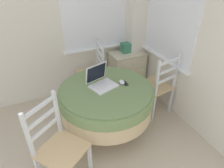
{
  "coord_description": "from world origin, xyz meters",
  "views": [
    {
      "loc": [
        0.31,
        0.02,
        2.1
      ],
      "look_at": [
        1.25,
        2.11,
        0.65
      ],
      "focal_mm": 32.0,
      "sensor_mm": 36.0,
      "label": 1
    }
  ],
  "objects_px": {
    "storage_box": "(127,47)",
    "round_dining_table": "(106,99)",
    "dining_chair_near_right_window": "(157,86)",
    "dining_chair_camera_near": "(58,147)",
    "cell_phone": "(125,83)",
    "corner_cabinet": "(127,70)",
    "computer_mouse": "(122,82)",
    "dining_chair_near_back_window": "(92,73)",
    "laptop": "(101,81)"
  },
  "relations": [
    {
      "from": "computer_mouse",
      "to": "storage_box",
      "type": "bearing_deg",
      "value": 58.55
    },
    {
      "from": "dining_chair_near_back_window",
      "to": "dining_chair_near_right_window",
      "type": "bearing_deg",
      "value": -46.08
    },
    {
      "from": "cell_phone",
      "to": "corner_cabinet",
      "type": "relative_size",
      "value": 0.16
    },
    {
      "from": "round_dining_table",
      "to": "storage_box",
      "type": "distance_m",
      "value": 1.31
    },
    {
      "from": "dining_chair_camera_near",
      "to": "corner_cabinet",
      "type": "relative_size",
      "value": 1.49
    },
    {
      "from": "round_dining_table",
      "to": "dining_chair_near_right_window",
      "type": "xyz_separation_m",
      "value": [
        0.86,
        0.07,
        -0.08
      ]
    },
    {
      "from": "dining_chair_near_right_window",
      "to": "dining_chair_camera_near",
      "type": "xyz_separation_m",
      "value": [
        -1.59,
        -0.53,
        0.0
      ]
    },
    {
      "from": "cell_phone",
      "to": "dining_chair_near_right_window",
      "type": "distance_m",
      "value": 0.65
    },
    {
      "from": "laptop",
      "to": "computer_mouse",
      "type": "height_order",
      "value": "laptop"
    },
    {
      "from": "corner_cabinet",
      "to": "laptop",
      "type": "bearing_deg",
      "value": -134.76
    },
    {
      "from": "dining_chair_camera_near",
      "to": "round_dining_table",
      "type": "bearing_deg",
      "value": 32.43
    },
    {
      "from": "cell_phone",
      "to": "dining_chair_near_back_window",
      "type": "xyz_separation_m",
      "value": [
        -0.16,
        0.86,
        -0.25
      ]
    },
    {
      "from": "computer_mouse",
      "to": "dining_chair_near_back_window",
      "type": "distance_m",
      "value": 0.89
    },
    {
      "from": "computer_mouse",
      "to": "dining_chair_near_back_window",
      "type": "bearing_deg",
      "value": 97.91
    },
    {
      "from": "cell_phone",
      "to": "dining_chair_camera_near",
      "type": "distance_m",
      "value": 1.12
    },
    {
      "from": "computer_mouse",
      "to": "corner_cabinet",
      "type": "distance_m",
      "value": 1.18
    },
    {
      "from": "cell_phone",
      "to": "dining_chair_near_back_window",
      "type": "height_order",
      "value": "dining_chair_near_back_window"
    },
    {
      "from": "round_dining_table",
      "to": "laptop",
      "type": "relative_size",
      "value": 3.11
    },
    {
      "from": "cell_phone",
      "to": "storage_box",
      "type": "height_order",
      "value": "storage_box"
    },
    {
      "from": "dining_chair_near_right_window",
      "to": "corner_cabinet",
      "type": "distance_m",
      "value": 0.89
    },
    {
      "from": "storage_box",
      "to": "dining_chair_near_right_window",
      "type": "bearing_deg",
      "value": -87.83
    },
    {
      "from": "round_dining_table",
      "to": "cell_phone",
      "type": "bearing_deg",
      "value": -1.14
    },
    {
      "from": "dining_chair_near_right_window",
      "to": "dining_chair_camera_near",
      "type": "relative_size",
      "value": 1.0
    },
    {
      "from": "round_dining_table",
      "to": "laptop",
      "type": "height_order",
      "value": "laptop"
    },
    {
      "from": "round_dining_table",
      "to": "dining_chair_camera_near",
      "type": "xyz_separation_m",
      "value": [
        -0.73,
        -0.46,
        -0.08
      ]
    },
    {
      "from": "laptop",
      "to": "cell_phone",
      "type": "relative_size",
      "value": 3.54
    },
    {
      "from": "cell_phone",
      "to": "storage_box",
      "type": "bearing_deg",
      "value": 60.67
    },
    {
      "from": "computer_mouse",
      "to": "cell_phone",
      "type": "xyz_separation_m",
      "value": [
        0.04,
        -0.01,
        -0.02
      ]
    },
    {
      "from": "dining_chair_near_back_window",
      "to": "corner_cabinet",
      "type": "relative_size",
      "value": 1.49
    },
    {
      "from": "dining_chair_near_back_window",
      "to": "dining_chair_camera_near",
      "type": "distance_m",
      "value": 1.56
    },
    {
      "from": "dining_chair_near_right_window",
      "to": "dining_chair_camera_near",
      "type": "distance_m",
      "value": 1.68
    },
    {
      "from": "round_dining_table",
      "to": "corner_cabinet",
      "type": "height_order",
      "value": "round_dining_table"
    },
    {
      "from": "storage_box",
      "to": "round_dining_table",
      "type": "bearing_deg",
      "value": -129.82
    },
    {
      "from": "round_dining_table",
      "to": "dining_chair_camera_near",
      "type": "height_order",
      "value": "dining_chair_camera_near"
    },
    {
      "from": "dining_chair_near_back_window",
      "to": "dining_chair_camera_near",
      "type": "height_order",
      "value": "same"
    },
    {
      "from": "cell_phone",
      "to": "dining_chair_near_right_window",
      "type": "height_order",
      "value": "dining_chair_near_right_window"
    },
    {
      "from": "computer_mouse",
      "to": "storage_box",
      "type": "xyz_separation_m",
      "value": [
        0.6,
        0.98,
        0.02
      ]
    },
    {
      "from": "dining_chair_near_right_window",
      "to": "corner_cabinet",
      "type": "bearing_deg",
      "value": 92.96
    },
    {
      "from": "dining_chair_near_back_window",
      "to": "laptop",
      "type": "bearing_deg",
      "value": -100.33
    },
    {
      "from": "cell_phone",
      "to": "corner_cabinet",
      "type": "bearing_deg",
      "value": 59.96
    },
    {
      "from": "dining_chair_near_right_window",
      "to": "laptop",
      "type": "bearing_deg",
      "value": 178.59
    },
    {
      "from": "computer_mouse",
      "to": "storage_box",
      "type": "distance_m",
      "value": 1.15
    },
    {
      "from": "dining_chair_near_right_window",
      "to": "corner_cabinet",
      "type": "xyz_separation_m",
      "value": [
        -0.05,
        0.88,
        -0.14
      ]
    },
    {
      "from": "round_dining_table",
      "to": "corner_cabinet",
      "type": "bearing_deg",
      "value": 49.18
    },
    {
      "from": "storage_box",
      "to": "computer_mouse",
      "type": "bearing_deg",
      "value": -121.45
    },
    {
      "from": "dining_chair_near_right_window",
      "to": "round_dining_table",
      "type": "bearing_deg",
      "value": -175.44
    },
    {
      "from": "cell_phone",
      "to": "storage_box",
      "type": "distance_m",
      "value": 1.14
    },
    {
      "from": "dining_chair_camera_near",
      "to": "storage_box",
      "type": "distance_m",
      "value": 2.15
    },
    {
      "from": "dining_chair_near_right_window",
      "to": "storage_box",
      "type": "distance_m",
      "value": 0.97
    },
    {
      "from": "round_dining_table",
      "to": "dining_chair_near_right_window",
      "type": "height_order",
      "value": "dining_chair_near_right_window"
    }
  ]
}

